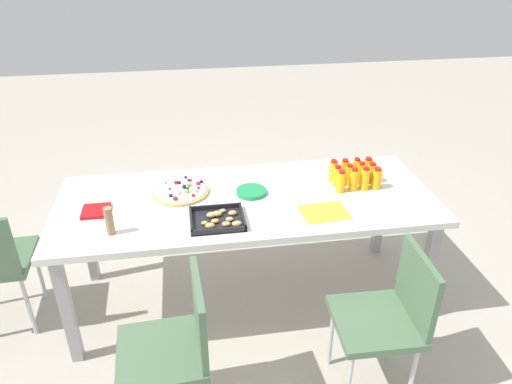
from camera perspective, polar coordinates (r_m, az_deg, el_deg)
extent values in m
plane|color=#B2A899|center=(3.25, -0.98, -12.41)|extent=(12.00, 12.00, 0.00)
cube|color=silver|center=(2.81, -1.11, -1.08)|extent=(2.21, 0.88, 0.04)
cube|color=#99999E|center=(3.57, 14.67, -2.17)|extent=(0.06, 0.06, 0.72)
cube|color=#99999E|center=(3.37, -19.53, -4.92)|extent=(0.06, 0.06, 0.72)
cube|color=#99999E|center=(3.04, 19.76, -9.07)|extent=(0.06, 0.06, 0.72)
cube|color=#99999E|center=(2.81, -21.68, -13.02)|extent=(0.06, 0.06, 0.72)
cylinder|color=silver|center=(3.40, -24.45, -8.84)|extent=(0.02, 0.02, 0.41)
cylinder|color=silver|center=(3.16, -25.53, -12.33)|extent=(0.02, 0.02, 0.41)
cube|color=#4C6B4C|center=(2.50, 14.06, -14.82)|extent=(0.41, 0.41, 0.04)
cube|color=#4C6B4C|center=(2.44, 18.73, -10.90)|extent=(0.04, 0.38, 0.38)
cylinder|color=silver|center=(2.73, 8.98, -16.74)|extent=(0.02, 0.02, 0.41)
cylinder|color=silver|center=(2.63, 18.11, -20.50)|extent=(0.02, 0.02, 0.41)
cylinder|color=silver|center=(2.82, 15.48, -15.77)|extent=(0.02, 0.02, 0.41)
cube|color=#4C6B4C|center=(2.33, -11.25, -18.39)|extent=(0.42, 0.42, 0.04)
cube|color=#4C6B4C|center=(2.20, -6.77, -14.51)|extent=(0.05, 0.38, 0.38)
cylinder|color=silver|center=(2.63, -14.54, -19.79)|extent=(0.02, 0.02, 0.41)
cylinder|color=silver|center=(2.62, -7.17, -19.13)|extent=(0.02, 0.02, 0.41)
cylinder|color=#F9AF14|center=(3.09, 13.19, 2.72)|extent=(0.06, 0.06, 0.12)
cylinder|color=red|center=(3.06, 13.33, 3.87)|extent=(0.04, 0.04, 0.02)
cylinder|color=#F9AD14|center=(3.07, 11.91, 2.68)|extent=(0.05, 0.05, 0.12)
cylinder|color=red|center=(3.04, 12.04, 3.84)|extent=(0.03, 0.03, 0.02)
cylinder|color=#F9AA14|center=(3.04, 10.54, 2.56)|extent=(0.06, 0.06, 0.12)
cylinder|color=red|center=(3.02, 10.66, 3.73)|extent=(0.04, 0.04, 0.02)
cylinder|color=#FAAD14|center=(3.02, 9.22, 2.48)|extent=(0.06, 0.06, 0.12)
cylinder|color=red|center=(2.99, 9.32, 3.66)|extent=(0.04, 0.04, 0.02)
cylinder|color=#FAAE14|center=(3.04, 13.66, 2.14)|extent=(0.06, 0.06, 0.12)
cylinder|color=red|center=(3.01, 13.81, 3.27)|extent=(0.04, 0.04, 0.02)
cylinder|color=#FAAF14|center=(3.00, 12.42, 2.08)|extent=(0.05, 0.05, 0.13)
cylinder|color=red|center=(2.97, 12.56, 3.36)|extent=(0.04, 0.04, 0.02)
cylinder|color=#F9AF14|center=(2.98, 11.05, 1.94)|extent=(0.05, 0.05, 0.12)
cylinder|color=red|center=(2.95, 11.18, 3.12)|extent=(0.03, 0.03, 0.02)
cylinder|color=#FBAD14|center=(2.96, 9.69, 1.81)|extent=(0.05, 0.05, 0.12)
cylinder|color=red|center=(2.93, 9.79, 2.99)|extent=(0.03, 0.03, 0.02)
cylinder|color=#F9AB14|center=(2.98, 14.21, 1.52)|extent=(0.06, 0.06, 0.12)
cylinder|color=red|center=(2.95, 14.36, 2.70)|extent=(0.04, 0.04, 0.02)
cylinder|color=#FAAE14|center=(2.95, 12.88, 1.51)|extent=(0.06, 0.06, 0.13)
cylinder|color=red|center=(2.92, 13.03, 2.79)|extent=(0.04, 0.04, 0.02)
cylinder|color=#FAAB14|center=(2.92, 11.62, 1.35)|extent=(0.05, 0.05, 0.13)
cylinder|color=red|center=(2.89, 11.76, 2.63)|extent=(0.03, 0.03, 0.02)
cylinder|color=#FAAD14|center=(2.89, 10.13, 1.15)|extent=(0.06, 0.06, 0.12)
cylinder|color=red|center=(2.86, 10.25, 2.40)|extent=(0.04, 0.04, 0.02)
cylinder|color=tan|center=(2.89, -9.03, 0.04)|extent=(0.34, 0.34, 0.02)
cylinder|color=white|center=(2.88, -9.05, 0.25)|extent=(0.31, 0.31, 0.01)
sphere|color=#66B238|center=(2.83, -7.08, 0.08)|extent=(0.02, 0.02, 0.02)
sphere|color=#1E1947|center=(2.95, -9.18, 1.12)|extent=(0.02, 0.02, 0.02)
sphere|color=#66B238|center=(2.84, -8.24, 0.09)|extent=(0.03, 0.03, 0.03)
sphere|color=red|center=(2.87, -6.91, 0.51)|extent=(0.02, 0.02, 0.02)
sphere|color=#1E1947|center=(2.97, -8.02, 1.42)|extent=(0.02, 0.02, 0.02)
sphere|color=#1E1947|center=(2.81, -10.17, -0.41)|extent=(0.02, 0.02, 0.02)
sphere|color=#66B238|center=(2.83, -9.13, -0.13)|extent=(0.02, 0.02, 0.02)
sphere|color=red|center=(2.97, -7.84, 1.41)|extent=(0.02, 0.02, 0.02)
sphere|color=#1E1947|center=(2.94, -6.57, 1.25)|extent=(0.02, 0.02, 0.02)
sphere|color=#1E1947|center=(2.89, -8.60, 0.61)|extent=(0.03, 0.03, 0.03)
sphere|color=red|center=(2.77, -9.64, -0.78)|extent=(0.03, 0.03, 0.03)
sphere|color=#66B238|center=(2.91, -8.02, 0.87)|extent=(0.03, 0.03, 0.03)
sphere|color=#1E1947|center=(3.01, -8.42, 1.76)|extent=(0.02, 0.02, 0.02)
sphere|color=red|center=(2.79, -7.52, -0.39)|extent=(0.02, 0.02, 0.02)
sphere|color=#66B238|center=(2.96, -10.76, 1.14)|extent=(0.02, 0.02, 0.02)
sphere|color=#1E1947|center=(2.88, -8.18, 0.46)|extent=(0.02, 0.02, 0.02)
sphere|color=#66B238|center=(2.92, -8.65, 0.86)|extent=(0.02, 0.02, 0.02)
sphere|color=red|center=(2.89, -10.29, 0.40)|extent=(0.02, 0.02, 0.02)
sphere|color=red|center=(2.95, -9.58, 1.13)|extent=(0.03, 0.03, 0.03)
sphere|color=red|center=(2.92, -6.96, 1.04)|extent=(0.02, 0.02, 0.02)
cube|color=black|center=(2.59, -4.67, -3.47)|extent=(0.29, 0.25, 0.01)
cube|color=black|center=(2.69, -4.90, -1.86)|extent=(0.29, 0.01, 0.03)
cube|color=black|center=(2.48, -4.44, -4.69)|extent=(0.29, 0.01, 0.03)
cube|color=black|center=(2.59, -1.59, -2.97)|extent=(0.01, 0.25, 0.03)
cube|color=black|center=(2.58, -7.78, -3.46)|extent=(0.01, 0.25, 0.03)
ellipsoid|color=tan|center=(2.61, -5.37, -2.75)|extent=(0.05, 0.04, 0.03)
ellipsoid|color=tan|center=(2.56, -4.92, -3.48)|extent=(0.04, 0.03, 0.02)
ellipsoid|color=tan|center=(2.55, -6.18, -3.71)|extent=(0.04, 0.03, 0.02)
ellipsoid|color=tan|center=(2.62, -4.66, -2.60)|extent=(0.05, 0.04, 0.03)
ellipsoid|color=tan|center=(2.62, -2.82, -2.53)|extent=(0.05, 0.03, 0.03)
ellipsoid|color=tan|center=(2.65, -4.02, -2.26)|extent=(0.04, 0.03, 0.02)
ellipsoid|color=tan|center=(2.53, -3.59, -3.85)|extent=(0.05, 0.03, 0.03)
ellipsoid|color=tan|center=(2.57, -3.18, -3.27)|extent=(0.04, 0.03, 0.02)
ellipsoid|color=tan|center=(2.52, -5.53, -4.03)|extent=(0.05, 0.04, 0.03)
ellipsoid|color=tan|center=(2.52, -2.30, -3.81)|extent=(0.05, 0.04, 0.03)
cylinder|color=#1E8C4C|center=(2.85, -0.56, -0.14)|extent=(0.18, 0.18, 0.00)
cylinder|color=#1E8C4C|center=(2.85, -0.56, -0.05)|extent=(0.18, 0.18, 0.00)
cylinder|color=#1E8C4C|center=(2.85, -0.56, 0.04)|extent=(0.18, 0.18, 0.00)
cylinder|color=#1E8C4C|center=(2.84, -0.56, 0.13)|extent=(0.18, 0.18, 0.00)
cylinder|color=#1E8C4C|center=(2.84, -0.56, 0.22)|extent=(0.18, 0.18, 0.00)
cube|color=red|center=(2.81, -18.62, -2.17)|extent=(0.15, 0.15, 0.02)
cylinder|color=#9E7A56|center=(2.56, -17.15, -3.34)|extent=(0.04, 0.04, 0.15)
cube|color=yellow|center=(2.69, 8.14, -2.38)|extent=(0.27, 0.22, 0.01)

